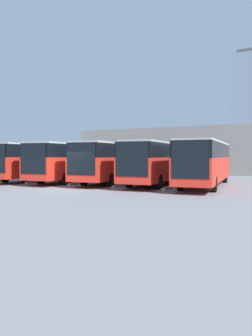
% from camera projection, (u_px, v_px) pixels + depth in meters
% --- Properties ---
extents(ground_plane, '(600.00, 600.00, 0.00)m').
position_uv_depth(ground_plane, '(69.00, 189.00, 21.81)').
color(ground_plane, gray).
extents(bus_0, '(3.66, 12.39, 3.26)m').
position_uv_depth(bus_0, '(206.00, 161.00, 24.00)').
color(bus_0, red).
rests_on(bus_0, ground_plane).
extents(curb_divider_0, '(0.80, 5.45, 0.15)m').
position_uv_depth(curb_divider_0, '(173.00, 186.00, 23.34)').
color(curb_divider_0, '#B2B2AD').
rests_on(curb_divider_0, ground_plane).
extents(bus_1, '(3.66, 12.39, 3.26)m').
position_uv_depth(bus_1, '(159.00, 161.00, 25.86)').
color(bus_1, red).
rests_on(bus_1, ground_plane).
extents(curb_divider_1, '(0.80, 5.45, 0.15)m').
position_uv_depth(curb_divider_1, '(127.00, 184.00, 25.20)').
color(curb_divider_1, '#B2B2AD').
rests_on(curb_divider_1, ground_plane).
extents(bus_2, '(3.66, 12.39, 3.26)m').
position_uv_depth(bus_2, '(117.00, 161.00, 27.48)').
color(bus_2, red).
rests_on(bus_2, ground_plane).
extents(curb_divider_2, '(0.80, 5.45, 0.15)m').
position_uv_depth(curb_divider_2, '(86.00, 182.00, 26.82)').
color(curb_divider_2, '#B2B2AD').
rests_on(curb_divider_2, ground_plane).
extents(bus_3, '(3.66, 12.39, 3.26)m').
position_uv_depth(bus_3, '(77.00, 160.00, 28.75)').
color(bus_3, red).
rests_on(bus_3, ground_plane).
extents(curb_divider_3, '(0.80, 5.45, 0.15)m').
position_uv_depth(curb_divider_3, '(47.00, 181.00, 28.10)').
color(curb_divider_3, '#B2B2AD').
rests_on(curb_divider_3, ground_plane).
extents(bus_4, '(3.66, 12.39, 3.26)m').
position_uv_depth(bus_4, '(43.00, 160.00, 30.31)').
color(bus_4, red).
rests_on(bus_4, ground_plane).
extents(station_building, '(26.64, 11.23, 5.70)m').
position_uv_depth(station_building, '(183.00, 151.00, 43.12)').
color(station_building, gray).
rests_on(station_building, ground_plane).
extents(office_tower, '(17.60, 17.60, 61.91)m').
position_uv_depth(office_tower, '(249.00, 107.00, 188.73)').
color(office_tower, '#7F8EA3').
rests_on(office_tower, ground_plane).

